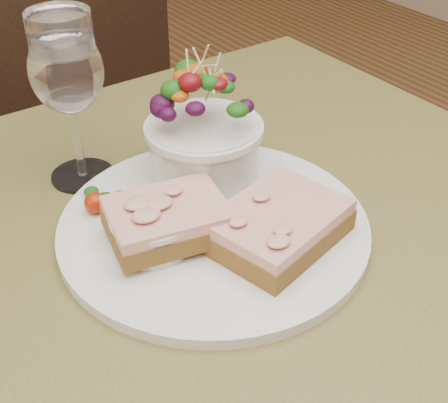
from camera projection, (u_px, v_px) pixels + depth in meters
cafe_table at (236, 325)px, 0.66m from camera, size 0.80×0.80×0.75m
chair_far at (51, 224)px, 1.38m from camera, size 0.54×0.54×0.90m
dinner_plate at (214, 226)px, 0.62m from camera, size 0.31×0.31×0.01m
sandwich_front at (278, 225)px, 0.58m from camera, size 0.14×0.12×0.03m
sandwich_back at (168, 219)px, 0.58m from camera, size 0.12×0.10×0.03m
ramekin at (152, 229)px, 0.57m from camera, size 0.07×0.07×0.04m
salad_bowl at (204, 126)px, 0.65m from camera, size 0.12×0.12×0.13m
garnish at (101, 199)px, 0.63m from camera, size 0.05×0.04×0.02m
wine_glass at (67, 75)px, 0.63m from camera, size 0.08×0.08×0.18m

